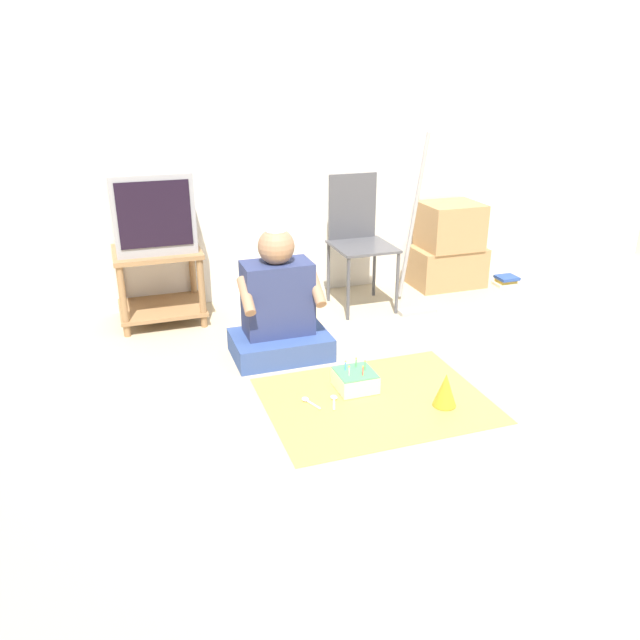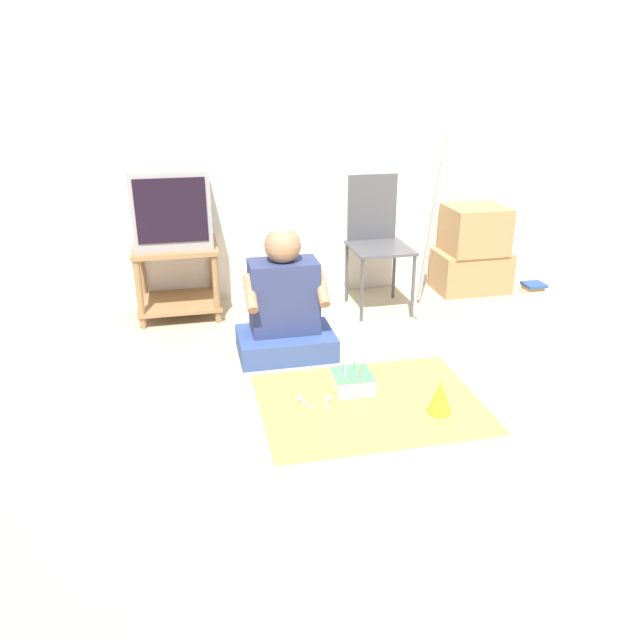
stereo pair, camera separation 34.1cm
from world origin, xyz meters
name	(u,v)px [view 1 (the left image)]	position (x,y,z in m)	size (l,w,h in m)	color
ground_plane	(429,411)	(0.00, 0.00, 0.00)	(16.00, 16.00, 0.00)	tan
wall_back	(309,121)	(0.00, 1.97, 1.27)	(6.40, 0.06, 2.55)	silver
tv_stand	(159,279)	(-1.16, 1.70, 0.30)	(0.57, 0.49, 0.51)	#997047
tv	(152,211)	(-1.16, 1.72, 0.76)	(0.51, 0.39, 0.51)	#99999E
folding_chair	(358,233)	(0.24, 1.58, 0.53)	(0.41, 0.44, 0.93)	#4C4C51
cardboard_box_stack	(449,247)	(1.06, 1.72, 0.32)	(0.55, 0.39, 0.66)	#A87F51
dust_mop	(415,260)	(0.57, 1.32, 0.37)	(0.28, 0.35, 1.25)	#B2ADA3
book_pile	(506,281)	(1.52, 1.56, 0.04)	(0.18, 0.15, 0.07)	beige
person_seated	(279,309)	(-0.54, 0.91, 0.30)	(0.58, 0.40, 0.86)	#334C8C
party_cloth	(375,400)	(-0.22, 0.19, 0.00)	(1.15, 0.89, 0.01)	#EFA84C
birthday_cake	(355,380)	(-0.27, 0.34, 0.06)	(0.21, 0.21, 0.16)	#F4E0C6
party_hat_blue	(445,390)	(0.10, 0.02, 0.10)	(0.12, 0.12, 0.18)	gold
plastic_spoon_near	(307,400)	(-0.57, 0.29, 0.01)	(0.07, 0.14, 0.01)	white
plastic_spoon_far	(334,399)	(-0.43, 0.26, 0.01)	(0.06, 0.14, 0.01)	white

